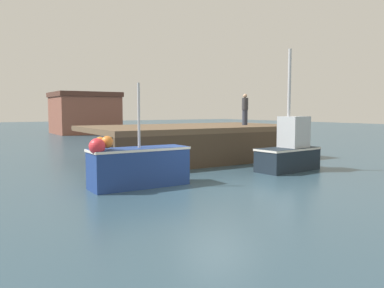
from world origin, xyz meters
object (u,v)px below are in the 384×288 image
at_px(dockworker, 245,109).
at_px(mooring_buoy_foreground, 172,176).
at_px(fishing_boat_near_right, 289,151).
at_px(rowboat, 291,160).
at_px(fishing_boat_near_left, 137,165).

xyz_separation_m(dockworker, mooring_buoy_foreground, (-7.15, -4.77, -2.30)).
relative_size(fishing_boat_near_right, mooring_buoy_foreground, 7.91).
relative_size(fishing_boat_near_right, rowboat, 2.97).
distance_m(rowboat, dockworker, 4.21).
bearing_deg(fishing_boat_near_left, fishing_boat_near_right, -1.36).
bearing_deg(mooring_buoy_foreground, fishing_boat_near_left, 168.46).
distance_m(fishing_boat_near_right, rowboat, 1.99).
height_order(fishing_boat_near_right, rowboat, fishing_boat_near_right).
distance_m(fishing_boat_near_left, fishing_boat_near_right, 6.87).
bearing_deg(mooring_buoy_foreground, rowboat, 10.37).
height_order(fishing_boat_near_right, mooring_buoy_foreground, fishing_boat_near_right).
height_order(fishing_boat_near_right, dockworker, fishing_boat_near_right).
bearing_deg(mooring_buoy_foreground, fishing_boat_near_right, 0.79).
bearing_deg(rowboat, fishing_boat_near_left, -172.71).
bearing_deg(rowboat, fishing_boat_near_right, -139.37).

